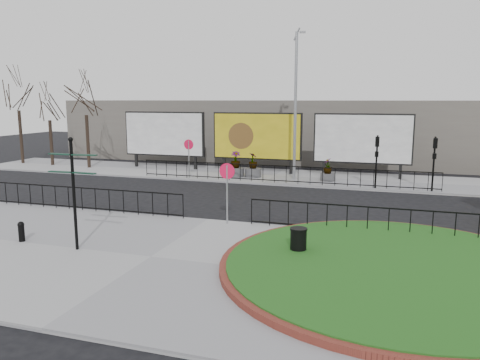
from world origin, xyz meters
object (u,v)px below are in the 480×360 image
at_px(lamp_post, 295,104).
at_px(bollard, 21,230).
at_px(fingerpost_sign, 73,183).
at_px(planter_c, 328,172).
at_px(planter_b, 253,169).
at_px(planter_a, 236,168).
at_px(litter_bin, 298,242).
at_px(billboard_mid, 257,136).

height_order(lamp_post, bollard, lamp_post).
relative_size(fingerpost_sign, planter_c, 2.67).
height_order(planter_b, planter_c, planter_b).
relative_size(fingerpost_sign, planter_a, 2.28).
relative_size(litter_bin, planter_b, 0.58).
bearing_deg(fingerpost_sign, planter_b, 87.06).
distance_m(fingerpost_sign, bollard, 3.08).
height_order(lamp_post, litter_bin, lamp_post).
bearing_deg(planter_b, billboard_mid, 98.65).
bearing_deg(planter_a, planter_b, 9.89).
height_order(billboard_mid, lamp_post, lamp_post).
height_order(bollard, planter_b, planter_b).
bearing_deg(billboard_mid, bollard, -101.55).
relative_size(fingerpost_sign, planter_b, 2.38).
bearing_deg(fingerpost_sign, litter_bin, 14.85).
xyz_separation_m(planter_a, planter_b, (1.13, 0.20, -0.04)).
xyz_separation_m(litter_bin, planter_b, (-5.70, 14.50, 0.09)).
relative_size(lamp_post, litter_bin, 9.99).
distance_m(lamp_post, bollard, 17.79).
xyz_separation_m(fingerpost_sign, bollard, (-2.43, 0.16, -1.89)).
bearing_deg(bollard, litter_bin, 8.39).
relative_size(lamp_post, fingerpost_sign, 2.44).
bearing_deg(bollard, billboard_mid, 78.45).
relative_size(billboard_mid, lamp_post, 0.67).
relative_size(billboard_mid, planter_c, 4.38).
bearing_deg(planter_b, bollard, -103.95).
height_order(billboard_mid, litter_bin, billboard_mid).
xyz_separation_m(lamp_post, fingerpost_sign, (-4.23, -16.08, -2.42)).
bearing_deg(planter_c, bollard, -118.80).
height_order(lamp_post, planter_b, lamp_post).
bearing_deg(fingerpost_sign, lamp_post, 77.74).
relative_size(lamp_post, planter_b, 5.82).
xyz_separation_m(billboard_mid, planter_a, (-0.83, -2.17, -1.89)).
bearing_deg(planter_a, lamp_post, 2.93).
bearing_deg(lamp_post, planter_b, -180.00).
bearing_deg(planter_c, planter_a, -178.10).
bearing_deg(billboard_mid, planter_c, -21.14).
relative_size(planter_a, planter_b, 1.04).
height_order(billboard_mid, planter_a, billboard_mid).
xyz_separation_m(billboard_mid, planter_b, (0.30, -1.97, -1.93)).
bearing_deg(planter_c, fingerpost_sign, -111.46).
xyz_separation_m(billboard_mid, bollard, (-3.66, -17.90, -2.08)).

